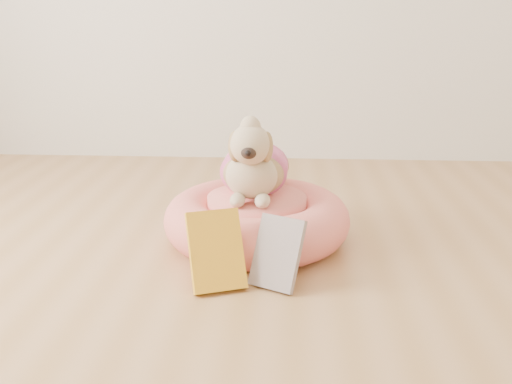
# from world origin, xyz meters

# --- Properties ---
(pet_bed) EXTENTS (0.65, 0.65, 0.17)m
(pet_bed) POSITION_xyz_m (0.15, 1.02, 0.08)
(pet_bed) COLOR #E56D59
(pet_bed) RESTS_ON floor
(dog) EXTENTS (0.29, 0.41, 0.30)m
(dog) POSITION_xyz_m (0.14, 1.03, 0.32)
(dog) COLOR brown
(dog) RESTS_ON pet_bed
(book_yellow) EXTENTS (0.19, 0.18, 0.22)m
(book_yellow) POSITION_xyz_m (0.05, 0.66, 0.11)
(book_yellow) COLOR #F1F319
(book_yellow) RESTS_ON floor
(book_white) EXTENTS (0.17, 0.16, 0.20)m
(book_white) POSITION_xyz_m (0.23, 0.68, 0.10)
(book_white) COLOR white
(book_white) RESTS_ON floor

